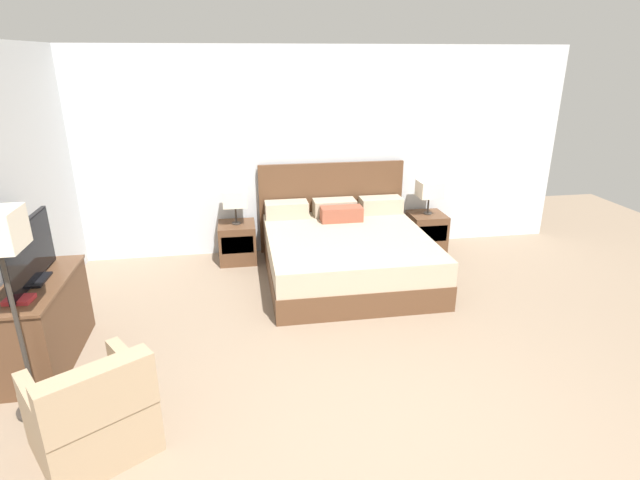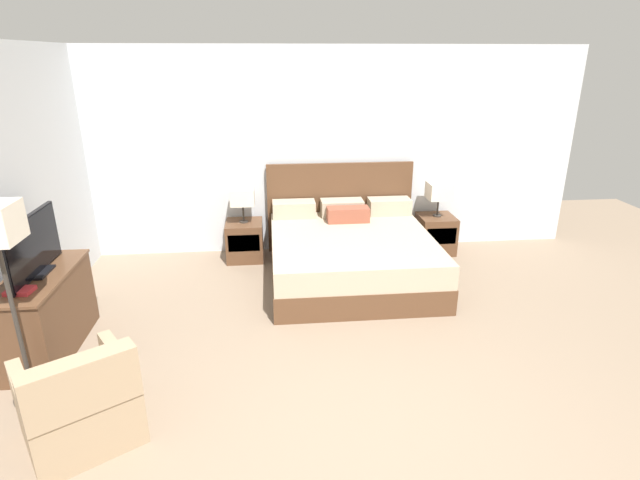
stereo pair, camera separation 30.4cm
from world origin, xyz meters
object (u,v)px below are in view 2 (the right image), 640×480
at_px(dresser, 45,312).
at_px(book_red_cover, 20,291).
at_px(nightstand_left, 245,240).
at_px(armchair_by_window, 80,405).
at_px(table_lamp_left, 242,196).
at_px(nightstand_right, 436,234).
at_px(table_lamp_right, 439,191).
at_px(bed, 350,252).
at_px(tv, 33,247).

xyz_separation_m(dresser, book_red_cover, (0.01, -0.34, 0.37)).
xyz_separation_m(nightstand_left, armchair_by_window, (-0.97, -3.19, 0.04)).
relative_size(table_lamp_left, book_red_cover, 2.30).
height_order(dresser, book_red_cover, book_red_cover).
xyz_separation_m(nightstand_right, table_lamp_right, (0.00, 0.00, 0.59)).
relative_size(bed, table_lamp_left, 4.51).
distance_m(dresser, book_red_cover, 0.50).
bearing_deg(table_lamp_left, nightstand_left, -90.00).
bearing_deg(table_lamp_left, table_lamp_right, 0.00).
height_order(tv, armchair_by_window, tv).
relative_size(book_red_cover, armchair_by_window, 0.21).
xyz_separation_m(table_lamp_left, tv, (-1.65, -1.97, 0.15)).
distance_m(book_red_cover, armchair_by_window, 1.18).
xyz_separation_m(nightstand_left, dresser, (-1.65, -1.99, 0.13)).
bearing_deg(bed, tv, -156.32).
relative_size(table_lamp_right, tv, 0.48).
bearing_deg(nightstand_right, nightstand_left, 180.00).
bearing_deg(table_lamp_right, tv, -154.79).
bearing_deg(nightstand_left, book_red_cover, -125.07).
distance_m(nightstand_left, tv, 2.67).
bearing_deg(table_lamp_left, armchair_by_window, -106.90).
bearing_deg(nightstand_right, table_lamp_right, 90.00).
bearing_deg(nightstand_right, book_red_cover, -150.76).
relative_size(bed, table_lamp_right, 4.51).
height_order(nightstand_left, tv, tv).
height_order(table_lamp_left, dresser, table_lamp_left).
height_order(nightstand_left, armchair_by_window, armchair_by_window).
distance_m(nightstand_left, armchair_by_window, 3.34).
height_order(nightstand_right, table_lamp_right, table_lamp_right).
xyz_separation_m(bed, book_red_cover, (-2.90, -1.64, 0.45)).
xyz_separation_m(bed, tv, (-2.91, -1.28, 0.68)).
bearing_deg(nightstand_left, armchair_by_window, -106.91).
xyz_separation_m(table_lamp_left, dresser, (-1.65, -2.00, -0.46)).
bearing_deg(armchair_by_window, nightstand_left, 73.09).
bearing_deg(book_red_cover, bed, 29.54).
relative_size(bed, armchair_by_window, 2.14).
height_order(table_lamp_left, book_red_cover, table_lamp_left).
relative_size(dresser, tv, 1.25).
bearing_deg(dresser, nightstand_left, 50.42).
distance_m(table_lamp_left, table_lamp_right, 2.53).
distance_m(tv, book_red_cover, 0.43).
xyz_separation_m(bed, table_lamp_left, (-1.27, 0.69, 0.53)).
bearing_deg(nightstand_left, bed, -28.53).
xyz_separation_m(nightstand_right, dresser, (-4.18, -1.99, 0.13)).
distance_m(nightstand_left, dresser, 2.59).
height_order(table_lamp_right, dresser, table_lamp_right).
relative_size(tv, armchair_by_window, 1.00).
distance_m(table_lamp_right, dresser, 4.65).
height_order(table_lamp_right, book_red_cover, table_lamp_right).
bearing_deg(bed, nightstand_right, 28.54).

